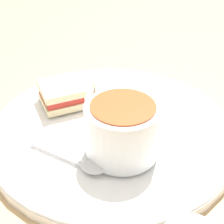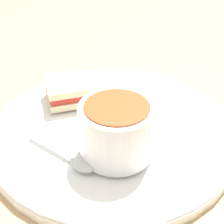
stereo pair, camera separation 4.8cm
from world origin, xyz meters
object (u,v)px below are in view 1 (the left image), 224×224
sandwich_half_near (113,88)px  sandwich_half_far (61,94)px  spoon (86,164)px  soup_bowl (122,129)px

sandwich_half_near → sandwich_half_far: same height
spoon → sandwich_half_near: 0.18m
sandwich_half_near → sandwich_half_far: (0.07, -0.05, 0.00)m
sandwich_half_far → soup_bowl: bearing=80.8°
spoon → sandwich_half_far: (-0.08, -0.14, 0.01)m
spoon → sandwich_half_far: 0.16m
soup_bowl → sandwich_half_far: 0.16m
soup_bowl → spoon: soup_bowl is taller
spoon → sandwich_half_far: bearing=138.2°
spoon → sandwich_half_near: sandwich_half_near is taller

